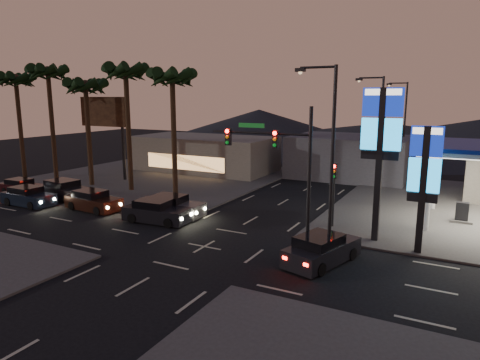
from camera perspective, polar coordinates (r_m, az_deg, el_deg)
The scene contains 26 objects.
ground at distance 25.01m, azimuth -4.78°, elevation -8.84°, with size 140.00×140.00×0.00m, color black.
corner_lot_nw at distance 46.66m, azimuth -10.78°, elevation 0.41°, with size 24.00×24.00×0.12m, color #47443F.
pylon_sign_tall at distance 25.70m, azimuth 18.29°, elevation 5.81°, with size 2.20×0.35×9.00m.
pylon_sign_short at distance 24.62m, azimuth 23.38°, elevation 1.18°, with size 1.60×0.35×7.00m.
traffic_signal_mast at distance 23.77m, azimuth 5.30°, elevation 3.10°, with size 6.10×0.39×8.00m.
pedestal_signal at distance 28.26m, azimuth 12.39°, elevation -0.59°, with size 0.32×0.39×4.30m.
streetlight_near at distance 21.78m, azimuth 11.72°, elevation 3.50°, with size 2.14×0.25×10.00m.
streetlight_mid at distance 34.40m, azimuth 17.85°, elevation 5.87°, with size 2.14×0.25×10.00m.
streetlight_far at distance 48.21m, azimuth 20.85°, elevation 7.00°, with size 2.14×0.25×10.00m.
palm_a at distance 36.49m, azimuth -9.00°, elevation 12.36°, with size 4.41×4.41×10.86m.
palm_b at distance 39.69m, azimuth -14.97°, elevation 12.79°, with size 4.41×4.41×11.46m.
palm_c at distance 43.20m, azimuth -19.87°, elevation 10.90°, with size 4.41×4.41×10.26m.
palm_d at distance 47.03m, azimuth -24.18°, elevation 12.10°, with size 4.41×4.41×11.66m.
palm_e at distance 51.02m, azimuth -27.68°, elevation 11.04°, with size 4.41×4.41×11.06m.
billboard at distance 46.74m, azimuth -17.74°, elevation 7.86°, with size 6.00×0.30×8.50m.
building_far_west at distance 50.03m, azimuth -4.77°, elevation 3.52°, with size 16.00×8.00×4.00m, color #726B5B.
building_far_mid at distance 47.43m, azimuth 14.50°, elevation 3.04°, with size 12.00×9.00×4.40m, color #4C4C51.
hill_left at distance 88.42m, azimuth 2.54°, elevation 7.43°, with size 40.00×40.00×6.00m, color black.
hill_center at distance 81.03m, azimuth 18.80°, elevation 5.83°, with size 60.00×60.00×4.00m, color black.
car_lane_a_front at distance 30.05m, azimuth -11.07°, elevation -4.18°, with size 4.83×2.29×1.54m.
car_lane_a_mid at distance 34.44m, azimuth -19.02°, elevation -2.66°, with size 4.73×2.23×1.51m.
car_lane_a_rear at distance 37.94m, azimuth -26.40°, elevation -2.01°, with size 4.59×1.98×1.49m.
car_lane_b_front at distance 31.35m, azimuth -9.03°, elevation -3.49°, with size 4.78×2.23×1.52m.
car_lane_b_mid at distance 38.79m, azimuth -22.35°, elevation -1.31°, with size 5.17×2.50×1.64m.
car_lane_b_rear at distance 42.72m, azimuth -27.13°, elevation -0.82°, with size 4.17×1.89×1.34m.
suv_station at distance 22.74m, azimuth 10.79°, elevation -9.14°, with size 3.16×4.96×1.54m.
Camera 1 is at (12.78, -19.76, 8.47)m, focal length 32.00 mm.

